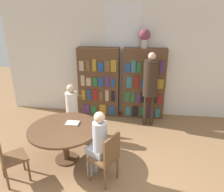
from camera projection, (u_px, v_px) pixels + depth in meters
wall_back at (122, 60)px, 5.78m from camera, size 6.40×0.07×3.00m
bookshelf_left at (99, 82)px, 5.87m from camera, size 1.08×0.34×1.85m
bookshelf_right at (144, 84)px, 5.73m from camera, size 1.08×0.34×1.85m
flower_vase at (144, 37)px, 5.31m from camera, size 0.28×0.28×0.46m
reading_table at (64, 132)px, 4.05m from camera, size 1.32×1.32×0.71m
chair_near_camera at (8, 156)px, 3.54m from camera, size 0.57×0.57×0.91m
chair_left_side at (74, 114)px, 5.01m from camera, size 0.45×0.45×0.91m
chair_far_side at (107, 156)px, 3.53m from camera, size 0.54×0.54×0.91m
seated_reader_left at (72, 109)px, 4.77m from camera, size 0.30×0.39×1.26m
seated_reader_right at (98, 142)px, 3.57m from camera, size 0.39×0.36×1.26m
librarian_standing at (150, 82)px, 5.17m from camera, size 0.34×0.61×1.84m
open_book_on_table at (72, 123)px, 4.14m from camera, size 0.24×0.18×0.03m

